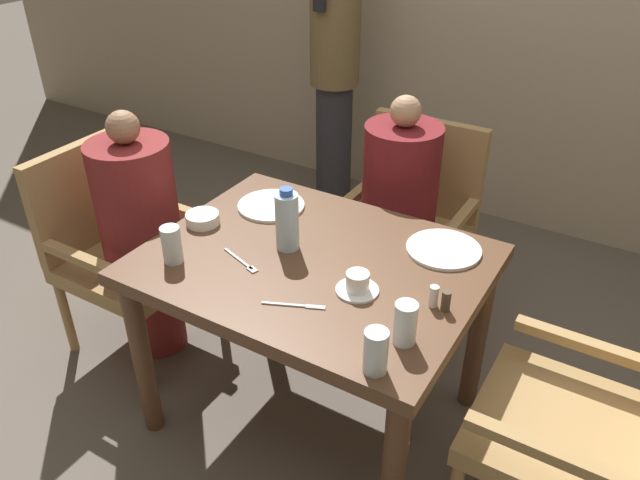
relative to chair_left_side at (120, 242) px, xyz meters
The scene contains 20 objects.
ground_plane 1.08m from the chair_left_side, ahead, with size 16.00×16.00×0.00m, color #60564C.
dining_table 0.97m from the chair_left_side, ahead, with size 1.11×0.86×0.73m.
chair_left_side is the anchor object (origin of this frame).
diner_in_left_chair 0.16m from the chair_left_side, ahead, with size 0.32×0.32×1.09m.
chair_far_side 1.28m from the chair_left_side, 41.07° to the left, with size 0.53×0.53×0.90m.
diner_in_far_chair 1.19m from the chair_left_side, 35.87° to the left, with size 0.32×0.32×1.09m.
chair_right_side 1.93m from the chair_left_side, ahead, with size 0.53×0.53×0.90m.
standing_host 1.60m from the chair_left_side, 84.22° to the left, with size 0.28×0.31×1.64m.
plate_main_left 1.37m from the chair_left_side, 11.57° to the left, with size 0.26×0.26×0.01m.
plate_main_right 0.72m from the chair_left_side, 19.20° to the left, with size 0.26×0.26×0.01m.
teacup_with_saucer 1.21m from the chair_left_side, ahead, with size 0.14×0.14×0.07m.
bowl_small 0.56m from the chair_left_side, ahead, with size 0.12×0.12×0.04m.
water_bottle 0.92m from the chair_left_side, ahead, with size 0.08×0.08×0.23m.
glass_tall_near 1.46m from the chair_left_side, 15.00° to the right, with size 0.07×0.07×0.13m.
glass_tall_mid 1.45m from the chair_left_side, ahead, with size 0.07×0.07×0.13m.
glass_tall_far 0.70m from the chair_left_side, 23.76° to the right, with size 0.07×0.07×0.13m.
salt_shaker 1.43m from the chair_left_side, ahead, with size 0.03×0.03×0.07m.
pepper_shaker 1.47m from the chair_left_side, ahead, with size 0.03×0.03×0.07m.
fork_beside_plate 0.83m from the chair_left_side, 10.49° to the right, with size 0.18×0.07×0.00m.
knife_beside_plate 1.11m from the chair_left_side, 13.10° to the right, with size 0.18×0.09×0.00m.
Camera 1 is at (0.91, -1.48, 1.89)m, focal length 35.00 mm.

